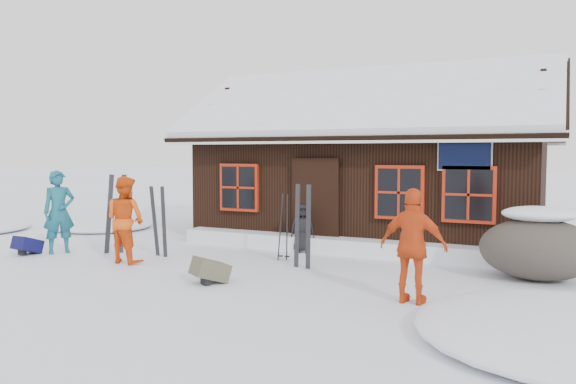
# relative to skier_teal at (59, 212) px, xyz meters

# --- Properties ---
(ground) EXTENTS (120.00, 120.00, 0.00)m
(ground) POSITION_rel_skier_teal_xyz_m (3.93, 0.42, -0.90)
(ground) COLOR white
(ground) RESTS_ON ground
(mountain_hut) EXTENTS (8.90, 6.09, 4.42)m
(mountain_hut) POSITION_rel_skier_teal_xyz_m (5.43, 5.40, 0.68)
(mountain_hut) COLOR black
(mountain_hut) RESTS_ON ground
(snow_drift) EXTENTS (7.60, 0.60, 0.35)m
(snow_drift) POSITION_rel_skier_teal_xyz_m (5.43, 2.67, -0.72)
(snow_drift) COLOR white
(snow_drift) RESTS_ON ground
(snow_mounds) EXTENTS (20.60, 13.20, 0.48)m
(snow_mounds) POSITION_rel_skier_teal_xyz_m (5.59, 2.28, -0.90)
(snow_mounds) COLOR white
(snow_mounds) RESTS_ON ground
(skier_teal) EXTENTS (0.71, 0.78, 1.80)m
(skier_teal) POSITION_rel_skier_teal_xyz_m (0.00, 0.00, 0.00)
(skier_teal) COLOR #16596A
(skier_teal) RESTS_ON ground
(skier_orange_left) EXTENTS (0.89, 0.72, 1.72)m
(skier_orange_left) POSITION_rel_skier_teal_xyz_m (2.02, -0.18, -0.04)
(skier_orange_left) COLOR #ED5110
(skier_orange_left) RESTS_ON ground
(skier_orange_right) EXTENTS (1.01, 0.47, 1.67)m
(skier_orange_right) POSITION_rel_skier_teal_xyz_m (7.88, -0.73, -0.06)
(skier_orange_right) COLOR #D74516
(skier_orange_right) RESTS_ON ground
(skier_crouched) EXTENTS (0.61, 0.54, 1.06)m
(skier_crouched) POSITION_rel_skier_teal_xyz_m (4.71, 2.40, -0.37)
(skier_crouched) COLOR black
(skier_crouched) RESTS_ON ground
(boulder) EXTENTS (1.93, 1.45, 1.14)m
(boulder) POSITION_rel_skier_teal_xyz_m (9.45, 1.70, -0.33)
(boulder) COLOR #4A423B
(boulder) RESTS_ON ground
(ski_pair_left) EXTENTS (0.48, 0.25, 1.77)m
(ski_pair_left) POSITION_rel_skier_teal_xyz_m (1.09, 0.55, -0.07)
(ski_pair_left) COLOR black
(ski_pair_left) RESTS_ON ground
(ski_pair_mid) EXTENTS (0.45, 0.09, 1.53)m
(ski_pair_mid) POSITION_rel_skier_teal_xyz_m (2.17, 0.67, -0.19)
(ski_pair_mid) COLOR black
(ski_pair_mid) RESTS_ON ground
(ski_pair_right) EXTENTS (0.39, 0.13, 1.64)m
(ski_pair_right) POSITION_rel_skier_teal_xyz_m (5.41, 0.86, -0.13)
(ski_pair_right) COLOR black
(ski_pair_right) RESTS_ON ground
(ski_poles) EXTENTS (0.25, 0.12, 1.40)m
(ski_poles) POSITION_rel_skier_teal_xyz_m (4.75, 1.40, -0.24)
(ski_poles) COLOR black
(ski_poles) RESTS_ON ground
(backpack_blue) EXTENTS (0.39, 0.52, 0.28)m
(backpack_blue) POSITION_rel_skier_teal_xyz_m (-0.49, -0.43, -0.76)
(backpack_blue) COLOR #0F0F42
(backpack_blue) RESTS_ON ground
(backpack_olive) EXTENTS (0.65, 0.70, 0.30)m
(backpack_olive) POSITION_rel_skier_teal_xyz_m (4.53, -0.94, -0.75)
(backpack_olive) COLOR #4F4C38
(backpack_olive) RESTS_ON ground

